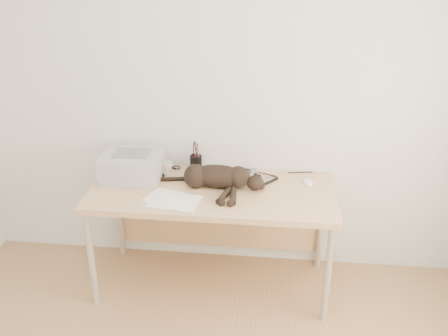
# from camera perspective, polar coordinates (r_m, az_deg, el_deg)

# --- Properties ---
(wall_back) EXTENTS (3.50, 0.00, 3.50)m
(wall_back) POSITION_cam_1_polar(r_m,az_deg,el_deg) (3.38, -0.61, 8.76)
(wall_back) COLOR silver
(wall_back) RESTS_ON floor
(desk) EXTENTS (1.60, 0.70, 0.74)m
(desk) POSITION_cam_1_polar(r_m,az_deg,el_deg) (3.38, -1.12, -3.89)
(desk) COLOR tan
(desk) RESTS_ON floor
(printer) EXTENTS (0.40, 0.34, 0.19)m
(printer) POSITION_cam_1_polar(r_m,az_deg,el_deg) (3.43, -10.39, 0.28)
(printer) COLOR #A4A4A8
(printer) RESTS_ON desk
(papers) EXTENTS (0.38, 0.31, 0.01)m
(papers) POSITION_cam_1_polar(r_m,az_deg,el_deg) (3.13, -5.89, -3.67)
(papers) COLOR white
(papers) RESTS_ON desk
(cat) EXTENTS (0.72, 0.34, 0.16)m
(cat) POSITION_cam_1_polar(r_m,az_deg,el_deg) (3.25, -1.01, -1.10)
(cat) COLOR black
(cat) RESTS_ON desk
(mug) EXTENTS (0.11, 0.11, 0.09)m
(mug) POSITION_cam_1_polar(r_m,az_deg,el_deg) (3.48, -6.60, -0.01)
(mug) COLOR white
(mug) RESTS_ON desk
(pen_cup) EXTENTS (0.08, 0.08, 0.21)m
(pen_cup) POSITION_cam_1_polar(r_m,az_deg,el_deg) (3.50, -3.23, 0.60)
(pen_cup) COLOR black
(pen_cup) RESTS_ON desk
(remote_grey) EXTENTS (0.06, 0.17, 0.02)m
(remote_grey) POSITION_cam_1_polar(r_m,az_deg,el_deg) (3.44, 3.43, -0.73)
(remote_grey) COLOR slate
(remote_grey) RESTS_ON desk
(remote_black) EXTENTS (0.15, 0.17, 0.02)m
(remote_black) POSITION_cam_1_polar(r_m,az_deg,el_deg) (3.35, 4.93, -1.50)
(remote_black) COLOR black
(remote_black) RESTS_ON desk
(mouse) EXTENTS (0.09, 0.12, 0.03)m
(mouse) POSITION_cam_1_polar(r_m,az_deg,el_deg) (3.38, 9.58, -1.43)
(mouse) COLOR white
(mouse) RESTS_ON desk
(cable_tangle) EXTENTS (1.36, 0.07, 0.01)m
(cable_tangle) POSITION_cam_1_polar(r_m,az_deg,el_deg) (3.52, -0.67, -0.18)
(cable_tangle) COLOR black
(cable_tangle) RESTS_ON desk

